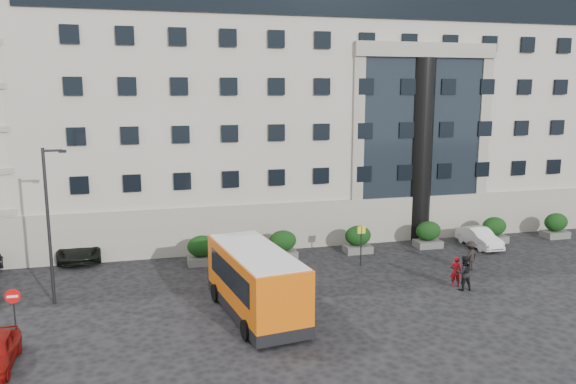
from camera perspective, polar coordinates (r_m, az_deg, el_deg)
name	(u,v)px	position (r m, az deg, el deg)	size (l,w,h in m)	color
ground	(297,303)	(29.28, 0.88, -11.23)	(120.00, 120.00, 0.00)	black
civic_building	(296,110)	(50.08, 0.87, 8.28)	(44.00, 24.00, 18.00)	#A6A092
entrance_column	(420,150)	(41.54, 13.23, 4.15)	(1.80, 1.80, 13.00)	black
hedge_a	(202,250)	(35.60, -8.74, -5.84)	(1.80, 1.26, 1.84)	#50504E
hedge_b	(283,244)	(36.44, -0.55, -5.34)	(1.80, 1.26, 1.84)	#50504E
hedge_c	(358,239)	(37.98, 7.11, -4.77)	(1.80, 1.26, 1.84)	#50504E
hedge_d	(428,234)	(40.15, 14.05, -4.18)	(1.80, 1.26, 1.84)	#50504E
hedge_e	(494,230)	(42.83, 20.19, -3.61)	(1.80, 1.26, 1.84)	#50504E
hedge_f	(556,225)	(45.95, 25.55, -3.07)	(1.80, 1.26, 1.84)	#50504E
street_lamp	(49,221)	(30.32, -23.07, -2.68)	(1.16, 0.18, 8.00)	#262628
bus_stop_sign	(361,239)	(34.94, 7.45, -4.75)	(0.50, 0.08, 2.52)	#262628
no_entry_sign	(13,304)	(27.42, -26.12, -10.16)	(0.64, 0.16, 2.32)	#262628
minibus	(256,279)	(27.32, -3.31, -8.86)	(3.76, 8.07, 3.24)	#D95A0A
parked_car_d	(81,246)	(39.04, -20.32, -5.15)	(2.61, 5.66, 1.57)	black
white_taxi	(479,237)	(41.32, 18.85, -4.40)	(1.41, 4.04, 1.33)	silver
pedestrian_a	(456,271)	(32.75, 16.67, -7.74)	(0.62, 0.41, 1.71)	maroon
pedestrian_b	(464,273)	(32.26, 17.41, -7.84)	(0.94, 0.73, 1.94)	black
pedestrian_c	(470,256)	(35.85, 18.04, -6.17)	(1.16, 0.67, 1.80)	black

